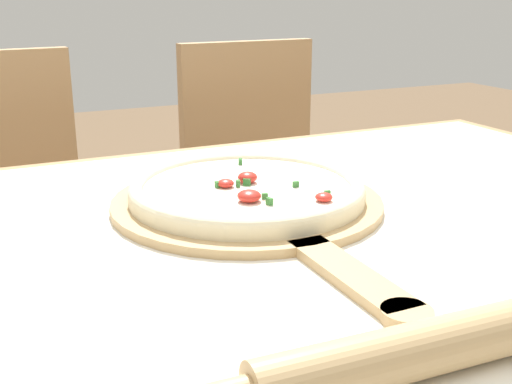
# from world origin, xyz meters

# --- Properties ---
(dining_table) EXTENTS (1.43, 0.95, 0.74)m
(dining_table) POSITION_xyz_m (0.00, 0.00, 0.64)
(dining_table) COLOR #A87F51
(dining_table) RESTS_ON ground_plane
(towel_cloth) EXTENTS (1.35, 0.87, 0.00)m
(towel_cloth) POSITION_xyz_m (0.00, 0.00, 0.74)
(towel_cloth) COLOR white
(towel_cloth) RESTS_ON dining_table
(pizza_peel) EXTENTS (0.38, 0.57, 0.01)m
(pizza_peel) POSITION_xyz_m (-0.02, 0.07, 0.75)
(pizza_peel) COLOR tan
(pizza_peel) RESTS_ON towel_cloth
(pizza) EXTENTS (0.33, 0.33, 0.03)m
(pizza) POSITION_xyz_m (-0.02, 0.09, 0.77)
(pizza) COLOR beige
(pizza) RESTS_ON pizza_peel
(rolling_pin) EXTENTS (0.41, 0.06, 0.04)m
(rolling_pin) POSITION_xyz_m (-0.04, -0.35, 0.77)
(rolling_pin) COLOR tan
(rolling_pin) RESTS_ON towel_cloth
(chair_left) EXTENTS (0.43, 0.43, 0.91)m
(chair_left) POSITION_xyz_m (-0.30, 0.79, 0.53)
(chair_left) COLOR tan
(chair_left) RESTS_ON ground_plane
(chair_right) EXTENTS (0.42, 0.42, 0.91)m
(chair_right) POSITION_xyz_m (0.34, 0.79, 0.53)
(chair_right) COLOR tan
(chair_right) RESTS_ON ground_plane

